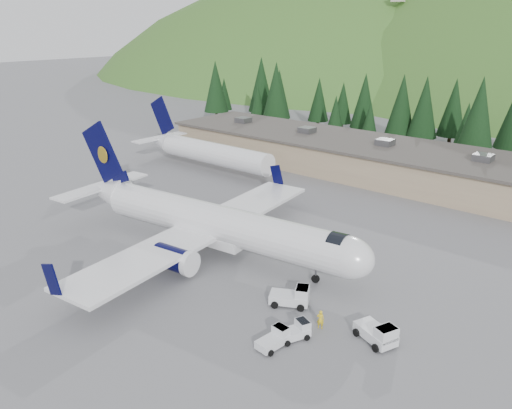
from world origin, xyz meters
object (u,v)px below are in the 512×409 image
(baggage_tug_a, at_px, (293,297))
(baggage_tug_d, at_px, (296,331))
(second_airliner, at_px, (203,151))
(airliner, at_px, (211,223))
(terminal_building, at_px, (356,155))
(baggage_tug_b, at_px, (378,334))
(baggage_tug_c, at_px, (275,338))
(ramp_worker, at_px, (320,319))

(baggage_tug_a, bearing_deg, baggage_tug_d, -79.21)
(second_airliner, bearing_deg, airliner, -42.89)
(baggage_tug_a, bearing_deg, terminal_building, 84.69)
(airliner, height_order, terminal_building, airliner)
(second_airliner, distance_m, baggage_tug_d, 49.63)
(baggage_tug_b, distance_m, baggage_tug_c, 8.03)
(ramp_worker, bearing_deg, baggage_tug_d, 51.49)
(airliner, xyz_separation_m, baggage_tug_b, (21.51, -3.50, -2.55))
(second_airliner, height_order, baggage_tug_d, second_airliner)
(terminal_building, bearing_deg, second_airliner, -141.22)
(terminal_building, height_order, ramp_worker, terminal_building)
(airliner, bearing_deg, baggage_tug_d, -30.07)
(airliner, bearing_deg, second_airliner, 130.57)
(baggage_tug_a, bearing_deg, baggage_tug_c, -94.64)
(airliner, relative_size, second_airliner, 1.39)
(baggage_tug_b, bearing_deg, baggage_tug_a, -159.79)
(airliner, relative_size, baggage_tug_b, 9.96)
(terminal_building, bearing_deg, airliner, -84.15)
(baggage_tug_b, distance_m, ramp_worker, 4.67)
(airliner, xyz_separation_m, second_airliner, (-23.82, 22.13, -0.04))
(airliner, height_order, baggage_tug_c, airliner)
(airliner, relative_size, terminal_building, 0.54)
(terminal_building, relative_size, baggage_tug_d, 24.29)
(baggage_tug_a, bearing_deg, airliner, 138.51)
(airliner, bearing_deg, terminal_building, 89.31)
(baggage_tug_c, bearing_deg, baggage_tug_d, -11.46)
(baggage_tug_a, distance_m, baggage_tug_c, 6.20)
(ramp_worker, bearing_deg, baggage_tug_b, 174.77)
(baggage_tug_d, bearing_deg, baggage_tug_b, -31.52)
(baggage_tug_a, height_order, baggage_tug_d, baggage_tug_a)
(baggage_tug_c, distance_m, ramp_worker, 4.44)
(second_airliner, height_order, terminal_building, second_airliner)
(baggage_tug_a, relative_size, baggage_tug_b, 1.00)
(baggage_tug_b, bearing_deg, airliner, -167.14)
(second_airliner, distance_m, baggage_tug_b, 52.13)
(baggage_tug_b, xyz_separation_m, baggage_tug_d, (-5.28, -3.57, -0.19))
(baggage_tug_b, relative_size, baggage_tug_c, 1.37)
(baggage_tug_c, xyz_separation_m, baggage_tug_d, (0.63, 1.86, -0.01))
(airliner, height_order, baggage_tug_d, airliner)
(airliner, relative_size, baggage_tug_d, 13.03)
(baggage_tug_a, xyz_separation_m, baggage_tug_b, (8.34, -0.28, 0.00))
(second_airliner, bearing_deg, baggage_tug_b, -29.48)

